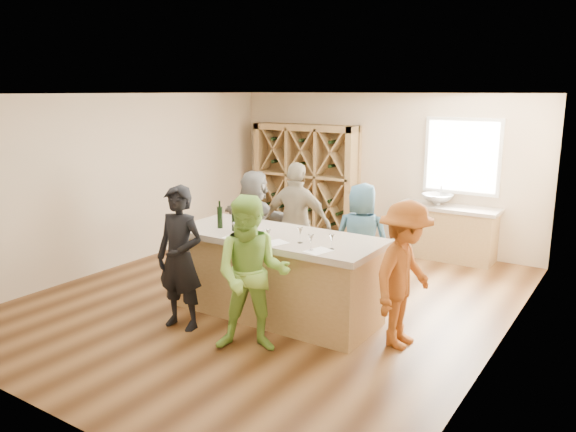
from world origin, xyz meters
The scene contains 33 objects.
floor centered at (0.00, 0.00, -0.05)m, with size 6.00×7.00×0.10m, color brown.
ceiling centered at (0.00, 0.00, 2.85)m, with size 6.00×7.00×0.10m, color white.
wall_back centered at (0.00, 3.55, 1.40)m, with size 6.00×0.10×2.80m, color #CCB594.
wall_front centered at (0.00, -3.55, 1.40)m, with size 6.00×0.10×2.80m, color #CCB594.
wall_left centered at (-3.05, 0.00, 1.40)m, with size 0.10×7.00×2.80m, color #CCB594.
wall_right centered at (3.05, 0.00, 1.40)m, with size 0.10×7.00×2.80m, color #CCB594.
window_frame centered at (1.50, 3.47, 1.75)m, with size 1.30×0.06×1.30m, color white.
window_pane centered at (1.50, 3.44, 1.75)m, with size 1.18×0.01×1.18m, color white.
wine_rack centered at (-1.50, 3.27, 1.10)m, with size 2.20×0.45×2.20m, color #A17E4D.
back_counter_base centered at (1.40, 3.20, 0.43)m, with size 1.60×0.58×0.86m, color #A17E4D.
back_counter_top centered at (1.40, 3.20, 0.89)m, with size 1.70×0.62×0.06m, color #AFA090.
sink centered at (1.20, 3.20, 1.01)m, with size 0.54×0.54×0.19m, color silver.
faucet centered at (1.20, 3.38, 1.07)m, with size 0.02×0.02×0.30m, color silver.
tasting_counter_base centered at (0.37, -0.48, 0.50)m, with size 2.60×1.00×1.00m, color #A17E4D.
tasting_counter_top centered at (0.37, -0.48, 1.04)m, with size 2.72×1.12×0.08m, color #AFA090.
wine_bottle_a centered at (-0.42, -0.63, 1.22)m, with size 0.07×0.07×0.28m, color black.
wine_bottle_c centered at (-0.17, -0.63, 1.24)m, with size 0.08×0.08×0.31m, color black.
wine_bottle_d centered at (-0.09, -0.69, 1.21)m, with size 0.07×0.07×0.27m, color black.
wine_bottle_e centered at (0.11, -0.65, 1.21)m, with size 0.07×0.07×0.27m, color black.
wine_glass_a centered at (0.04, -0.89, 1.17)m, with size 0.07×0.07×0.18m, color white.
wine_glass_b centered at (0.57, -0.95, 1.17)m, with size 0.07×0.07×0.18m, color white.
wine_glass_c centered at (1.12, -0.88, 1.17)m, with size 0.07×0.07×0.18m, color white.
wine_glass_d centered at (0.84, -0.68, 1.18)m, with size 0.07×0.07×0.19m, color white.
wine_glass_e centered at (1.29, -0.71, 1.16)m, with size 0.06×0.06×0.16m, color white.
tasting_menu_a centered at (0.05, -0.87, 1.08)m, with size 0.22×0.31×0.00m, color white.
tasting_menu_b centered at (0.59, -0.86, 1.08)m, with size 0.24×0.32×0.00m, color white.
tasting_menu_c centered at (1.20, -0.85, 1.08)m, with size 0.22×0.30×0.00m, color white.
person_near_left centered at (-0.39, -1.42, 0.88)m, with size 0.64×0.47×1.76m, color black.
person_near_right centered at (0.71, -1.45, 0.88)m, with size 0.85×0.47×1.76m, color #8CC64C.
person_server centered at (2.06, -0.43, 0.84)m, with size 1.08×0.50×1.68m, color #994C19.
person_far_mid centered at (-0.08, 0.72, 0.91)m, with size 1.07×0.55×1.83m, color gray.
person_far_right centered at (0.95, 0.77, 0.80)m, with size 0.79×0.51×1.61m, color #335972.
person_far_left centered at (-0.96, 0.85, 0.82)m, with size 1.51×0.54×1.63m, color slate.
Camera 1 is at (4.24, -6.11, 2.85)m, focal length 35.00 mm.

